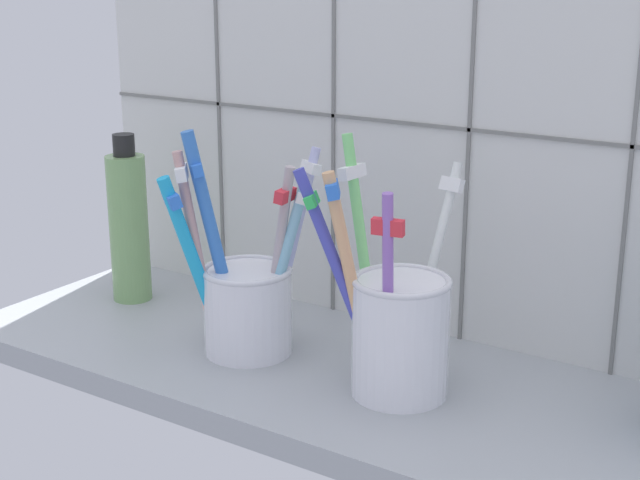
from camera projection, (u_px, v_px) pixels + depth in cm
name	position (u px, v px, depth cm)	size (l,w,h in cm)	color
counter_slab	(327.00, 378.00, 73.78)	(64.00, 22.00, 2.00)	#9EA3A8
tile_wall_back	(405.00, 90.00, 77.20)	(64.00, 2.20, 45.00)	silver
toothbrush_cup_left	(246.00, 298.00, 74.97)	(9.65, 10.89, 18.51)	white
toothbrush_cup_right	(397.00, 327.00, 67.66)	(10.80, 12.29, 18.82)	white
soap_bottle	(129.00, 225.00, 86.32)	(3.63, 3.63, 15.77)	#7DAB68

